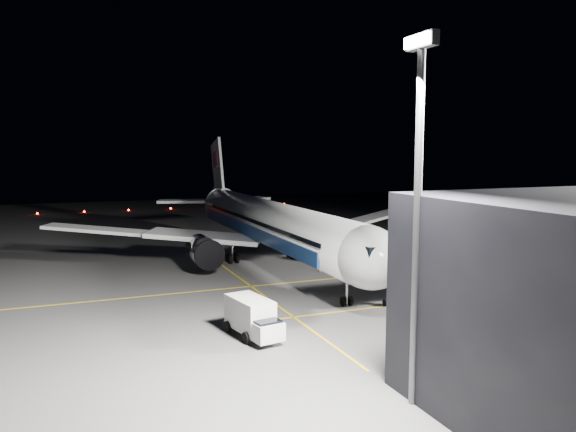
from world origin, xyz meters
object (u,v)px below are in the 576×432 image
Objects in this scene: airliner at (268,223)px; safety_cone_c at (295,249)px; safety_cone_a at (279,250)px; safety_cone_b at (320,269)px; baggage_tug at (321,248)px; jet_bridge at (511,248)px; floodlight_mast_south at (418,189)px; service_truck at (253,317)px.

airliner is 101.91× the size of safety_cone_c.
safety_cone_b reaches higher than safety_cone_a.
safety_cone_c is at bearing 169.69° from safety_cone_b.
airliner is at bearing -76.72° from baggage_tug.
floodlight_mast_south is at bearing -53.21° from jet_bridge.
safety_cone_b is at bearing 163.59° from floodlight_mast_south.
airliner reaches higher than safety_cone_c.
jet_bridge is 28.28m from baggage_tug.
service_truck is 36.34m from baggage_tug.
airliner is 24.67× the size of baggage_tug.
safety_cone_a is at bearing -129.91° from baggage_tug.
service_truck is 37.97m from safety_cone_c.
safety_cone_a is 0.90× the size of safety_cone_b.
floodlight_mast_south is 38.77× the size of safety_cone_a.
baggage_tug is (-30.27, 20.09, -0.84)m from service_truck.
safety_cone_b is (-34.00, 10.01, -12.08)m from floodlight_mast_south.
floodlight_mast_south is 51.06m from safety_cone_c.
airliner is 42.13m from floodlight_mast_south.
airliner is 103.84× the size of safety_cone_b.
jet_bridge is at bearing 38.04° from airliner.
service_truck is 24.73m from safety_cone_b.
jet_bridge is at bearing 126.79° from floodlight_mast_south.
safety_cone_b is (7.08, 4.00, -4.87)m from airliner.
safety_cone_c is (-0.14, 2.55, 0.03)m from safety_cone_a.
safety_cone_c is at bearing 142.30° from service_truck.
baggage_tug reaches higher than safety_cone_a.
jet_bridge is at bearing 20.99° from safety_cone_c.
airliner is 10.70m from safety_cone_c.
airliner reaches higher than service_truck.
jet_bridge reaches higher than baggage_tug.
service_truck is at bearing -23.95° from safety_cone_a.
jet_bridge is 58.10× the size of safety_cone_b.
safety_cone_a is at bearing 168.18° from floodlight_mast_south.
baggage_tug is at bearing 153.89° from safety_cone_b.
service_truck reaches higher than safety_cone_c.
baggage_tug is 4.21× the size of safety_cone_b.
jet_bridge is at bearing 41.30° from safety_cone_b.
airliner is 2.97× the size of floodlight_mast_south.
safety_cone_b is 0.98× the size of safety_cone_c.
service_truck is at bearing -37.12° from safety_cone_b.
jet_bridge reaches higher than safety_cone_c.
service_truck is at bearing -27.38° from safety_cone_c.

